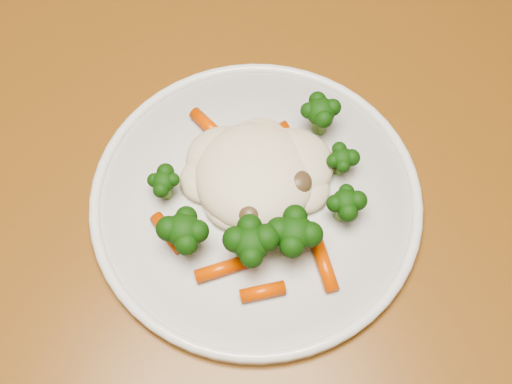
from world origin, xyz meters
TOP-DOWN VIEW (x-y plane):
  - dining_table at (-0.18, 0.32)m, footprint 1.24×0.94m
  - plate at (-0.07, 0.37)m, footprint 0.29×0.29m
  - meal at (-0.06, 0.37)m, footprint 0.19×0.19m

SIDE VIEW (x-z plane):
  - dining_table at x=-0.18m, z-range 0.27..1.02m
  - plate at x=-0.07m, z-range 0.75..0.76m
  - meal at x=-0.06m, z-range 0.76..0.81m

